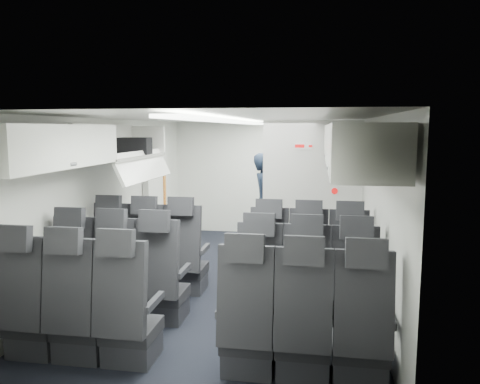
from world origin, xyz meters
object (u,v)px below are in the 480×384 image
(seat_row_front, at_px, (227,263))
(seat_row_mid, at_px, (211,288))
(flight_attendant, at_px, (265,202))
(carry_on_bag, at_px, (135,147))
(galley_unit, at_px, (311,187))
(boarding_door, at_px, (156,192))
(seat_row_rear, at_px, (187,323))

(seat_row_front, relative_size, seat_row_mid, 1.00)
(seat_row_mid, height_order, flight_attendant, flight_attendant)
(seat_row_front, height_order, carry_on_bag, carry_on_bag)
(flight_attendant, bearing_deg, galley_unit, -43.17)
(flight_attendant, bearing_deg, carry_on_bag, 129.49)
(seat_row_front, xyz_separation_m, galley_unit, (0.95, 3.25, 0.55))
(seat_row_mid, distance_m, boarding_door, 3.45)
(seat_row_mid, relative_size, carry_on_bag, 8.26)
(seat_row_front, bearing_deg, seat_row_rear, -90.00)
(seat_row_front, relative_size, flight_attendant, 2.05)
(seat_row_rear, bearing_deg, seat_row_front, 90.00)
(seat_row_rear, relative_size, galley_unit, 1.75)
(seat_row_mid, bearing_deg, carry_on_bag, 132.88)
(seat_row_mid, height_order, boarding_door, boarding_door)
(galley_unit, xyz_separation_m, boarding_door, (-2.59, -1.17, 0.00))
(seat_row_rear, relative_size, carry_on_bag, 8.26)
(galley_unit, bearing_deg, seat_row_front, -106.28)
(boarding_door, relative_size, carry_on_bag, 4.61)
(seat_row_mid, bearing_deg, seat_row_front, 90.00)
(seat_row_rear, xyz_separation_m, carry_on_bag, (-1.37, 2.38, 1.38))
(boarding_door, bearing_deg, seat_row_mid, -61.23)
(seat_row_front, relative_size, seat_row_rear, 1.00)
(boarding_door, bearing_deg, flight_attendant, 4.57)
(seat_row_rear, xyz_separation_m, flight_attendant, (0.20, 4.03, 0.41))
(seat_row_front, bearing_deg, boarding_door, 128.16)
(seat_row_front, distance_m, boarding_door, 2.71)
(seat_row_mid, xyz_separation_m, seat_row_rear, (0.00, -0.90, 0.00))
(seat_row_front, bearing_deg, seat_row_mid, -90.00)
(seat_row_front, distance_m, flight_attendant, 2.28)
(seat_row_mid, distance_m, carry_on_bag, 2.45)
(galley_unit, xyz_separation_m, carry_on_bag, (-2.32, -2.67, 0.83))
(carry_on_bag, bearing_deg, galley_unit, 44.78)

